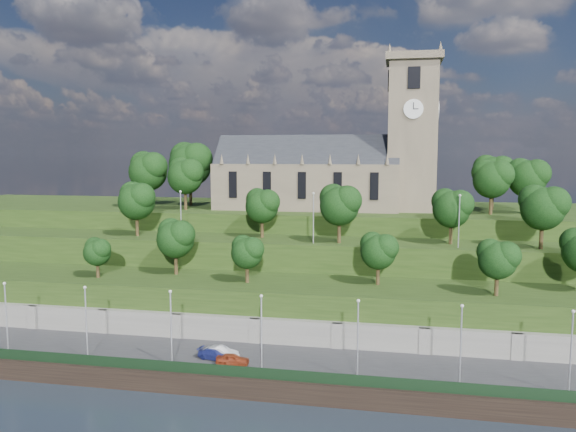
% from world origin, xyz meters
% --- Properties ---
extents(ground, '(320.00, 320.00, 0.00)m').
position_xyz_m(ground, '(0.00, 0.00, 0.00)').
color(ground, black).
rests_on(ground, ground).
extents(promenade, '(160.00, 12.00, 2.00)m').
position_xyz_m(promenade, '(0.00, 6.00, 1.00)').
color(promenade, '#2D2D30').
rests_on(promenade, ground).
extents(quay_wall, '(160.00, 0.50, 2.20)m').
position_xyz_m(quay_wall, '(0.00, -0.05, 1.10)').
color(quay_wall, black).
rests_on(quay_wall, ground).
extents(fence, '(160.00, 0.10, 1.20)m').
position_xyz_m(fence, '(0.00, 0.60, 2.60)').
color(fence, black).
rests_on(fence, promenade).
extents(retaining_wall, '(160.00, 2.10, 5.00)m').
position_xyz_m(retaining_wall, '(0.00, 11.97, 2.50)').
color(retaining_wall, slate).
rests_on(retaining_wall, ground).
extents(embankment_lower, '(160.00, 12.00, 8.00)m').
position_xyz_m(embankment_lower, '(0.00, 18.00, 4.00)').
color(embankment_lower, '#203612').
rests_on(embankment_lower, ground).
extents(embankment_upper, '(160.00, 10.00, 12.00)m').
position_xyz_m(embankment_upper, '(0.00, 29.00, 6.00)').
color(embankment_upper, '#203612').
rests_on(embankment_upper, ground).
extents(hilltop, '(160.00, 32.00, 15.00)m').
position_xyz_m(hilltop, '(0.00, 50.00, 7.50)').
color(hilltop, '#203612').
rests_on(hilltop, ground).
extents(church, '(38.60, 12.35, 27.60)m').
position_xyz_m(church, '(0.79, 45.98, 22.52)').
color(church, brown).
rests_on(church, hilltop).
extents(trees_lower, '(67.22, 8.89, 7.84)m').
position_xyz_m(trees_lower, '(5.64, 18.52, 12.84)').
color(trees_lower, '#342714').
rests_on(trees_lower, embankment_lower).
extents(trees_upper, '(65.21, 8.44, 8.67)m').
position_xyz_m(trees_upper, '(3.95, 28.04, 17.64)').
color(trees_upper, '#342714').
rests_on(trees_upper, embankment_upper).
extents(trees_hilltop, '(72.01, 16.27, 12.00)m').
position_xyz_m(trees_hilltop, '(-5.43, 44.96, 21.94)').
color(trees_hilltop, '#342714').
rests_on(trees_hilltop, hilltop).
extents(lamp_posts_promenade, '(60.36, 0.36, 8.32)m').
position_xyz_m(lamp_posts_promenade, '(-2.00, 2.50, 6.78)').
color(lamp_posts_promenade, '#B2B2B7').
rests_on(lamp_posts_promenade, promenade).
extents(lamp_posts_upper, '(40.36, 0.36, 7.36)m').
position_xyz_m(lamp_posts_upper, '(0.00, 26.00, 16.28)').
color(lamp_posts_upper, '#B2B2B7').
rests_on(lamp_posts_upper, embankment_upper).
extents(car_left, '(3.70, 1.72, 1.23)m').
position_xyz_m(car_left, '(-5.56, 3.84, 2.61)').
color(car_left, maroon).
rests_on(car_left, promenade).
extents(car_middle, '(4.12, 1.96, 1.30)m').
position_xyz_m(car_middle, '(-7.45, 5.58, 2.65)').
color(car_middle, '#B8B8BD').
rests_on(car_middle, promenade).
extents(car_right, '(4.28, 2.47, 1.17)m').
position_xyz_m(car_right, '(-7.93, 5.03, 2.58)').
color(car_right, navy).
rests_on(car_right, promenade).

